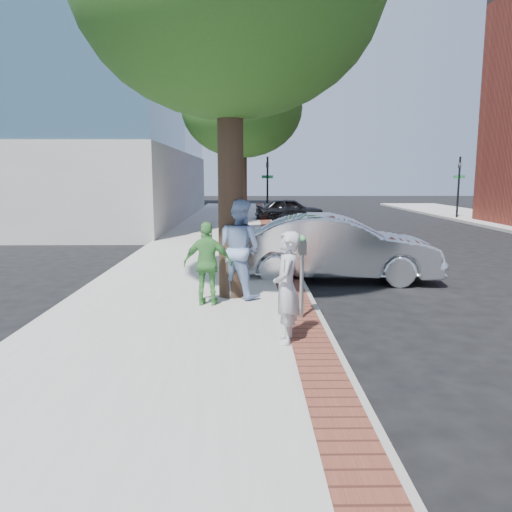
{
  "coord_description": "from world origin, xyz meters",
  "views": [
    {
      "loc": [
        -0.23,
        -8.31,
        2.63
      ],
      "look_at": [
        -0.1,
        0.62,
        1.2
      ],
      "focal_mm": 35.0,
      "sensor_mm": 36.0,
      "label": 1
    }
  ],
  "objects_px": {
    "sedan_silver": "(336,248)",
    "person_officer": "(239,249)",
    "bg_car": "(290,210)",
    "person_green": "(208,264)",
    "parking_meter": "(302,259)",
    "person_gray": "(287,288)"
  },
  "relations": [
    {
      "from": "sedan_silver",
      "to": "person_officer",
      "type": "bearing_deg",
      "value": 139.96
    },
    {
      "from": "bg_car",
      "to": "person_green",
      "type": "bearing_deg",
      "value": 165.32
    },
    {
      "from": "parking_meter",
      "to": "bg_car",
      "type": "height_order",
      "value": "parking_meter"
    },
    {
      "from": "person_officer",
      "to": "sedan_silver",
      "type": "xyz_separation_m",
      "value": [
        2.44,
        2.38,
        -0.33
      ]
    },
    {
      "from": "person_gray",
      "to": "sedan_silver",
      "type": "bearing_deg",
      "value": 169.38
    },
    {
      "from": "person_officer",
      "to": "sedan_silver",
      "type": "relative_size",
      "value": 0.4
    },
    {
      "from": "sedan_silver",
      "to": "person_gray",
      "type": "bearing_deg",
      "value": 168.01
    },
    {
      "from": "person_gray",
      "to": "parking_meter",
      "type": "bearing_deg",
      "value": 171.17
    },
    {
      "from": "parking_meter",
      "to": "bg_car",
      "type": "bearing_deg",
      "value": 85.93
    },
    {
      "from": "person_gray",
      "to": "person_green",
      "type": "distance_m",
      "value": 2.63
    },
    {
      "from": "person_officer",
      "to": "sedan_silver",
      "type": "height_order",
      "value": "person_officer"
    },
    {
      "from": "parking_meter",
      "to": "person_green",
      "type": "relative_size",
      "value": 0.91
    },
    {
      "from": "parking_meter",
      "to": "person_gray",
      "type": "xyz_separation_m",
      "value": [
        -0.36,
        -1.28,
        -0.21
      ]
    },
    {
      "from": "parking_meter",
      "to": "person_gray",
      "type": "relative_size",
      "value": 0.88
    },
    {
      "from": "person_gray",
      "to": "bg_car",
      "type": "relative_size",
      "value": 0.42
    },
    {
      "from": "parking_meter",
      "to": "bg_car",
      "type": "relative_size",
      "value": 0.37
    },
    {
      "from": "sedan_silver",
      "to": "bg_car",
      "type": "relative_size",
      "value": 1.26
    },
    {
      "from": "parking_meter",
      "to": "person_gray",
      "type": "bearing_deg",
      "value": -105.78
    },
    {
      "from": "person_gray",
      "to": "person_officer",
      "type": "height_order",
      "value": "person_officer"
    },
    {
      "from": "person_gray",
      "to": "person_green",
      "type": "xyz_separation_m",
      "value": [
        -1.35,
        2.26,
        -0.03
      ]
    },
    {
      "from": "person_officer",
      "to": "sedan_silver",
      "type": "bearing_deg",
      "value": -101.17
    },
    {
      "from": "person_officer",
      "to": "person_green",
      "type": "relative_size",
      "value": 1.25
    }
  ]
}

